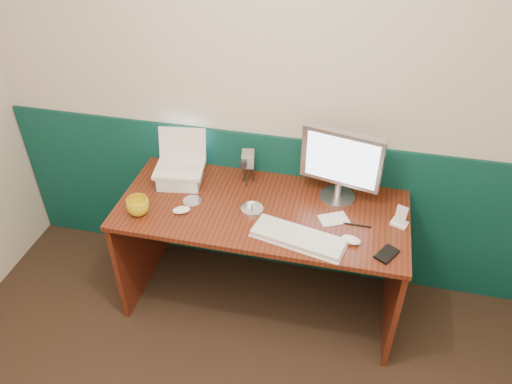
% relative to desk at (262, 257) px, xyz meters
% --- Properties ---
extents(back_wall, '(3.50, 0.04, 2.50)m').
position_rel_desk_xyz_m(back_wall, '(0.02, 0.37, 0.88)').
color(back_wall, beige).
rests_on(back_wall, ground).
extents(wainscot, '(3.48, 0.02, 1.00)m').
position_rel_desk_xyz_m(wainscot, '(0.02, 0.36, 0.12)').
color(wainscot, '#07302B').
rests_on(wainscot, ground).
extents(desk, '(1.60, 0.70, 0.75)m').
position_rel_desk_xyz_m(desk, '(0.00, 0.00, 0.00)').
color(desk, '#3E1A0B').
rests_on(desk, ground).
extents(laptop_riser, '(0.27, 0.24, 0.08)m').
position_rel_desk_xyz_m(laptop_riser, '(-0.52, 0.13, 0.42)').
color(laptop_riser, white).
rests_on(laptop_riser, desk).
extents(laptop, '(0.31, 0.25, 0.23)m').
position_rel_desk_xyz_m(laptop, '(-0.52, 0.13, 0.57)').
color(laptop, white).
rests_on(laptop, laptop_riser).
extents(monitor, '(0.46, 0.22, 0.44)m').
position_rel_desk_xyz_m(monitor, '(0.40, 0.18, 0.60)').
color(monitor, '#BBBAC0').
rests_on(monitor, desk).
extents(keyboard, '(0.50, 0.26, 0.03)m').
position_rel_desk_xyz_m(keyboard, '(0.24, -0.22, 0.39)').
color(keyboard, white).
rests_on(keyboard, desk).
extents(mouse_right, '(0.11, 0.09, 0.03)m').
position_rel_desk_xyz_m(mouse_right, '(0.50, -0.17, 0.39)').
color(mouse_right, white).
rests_on(mouse_right, desk).
extents(mouse_left, '(0.11, 0.09, 0.03)m').
position_rel_desk_xyz_m(mouse_left, '(-0.42, -0.14, 0.39)').
color(mouse_left, white).
rests_on(mouse_left, desk).
extents(mug, '(0.16, 0.16, 0.10)m').
position_rel_desk_xyz_m(mug, '(-0.64, -0.20, 0.42)').
color(mug, gold).
rests_on(mug, desk).
extents(camcorder, '(0.11, 0.14, 0.20)m').
position_rel_desk_xyz_m(camcorder, '(-0.13, 0.22, 0.48)').
color(camcorder, '#A9A9AE').
rests_on(camcorder, desk).
extents(cd_spindle, '(0.12, 0.12, 0.03)m').
position_rel_desk_xyz_m(cd_spindle, '(-0.05, -0.04, 0.39)').
color(cd_spindle, silver).
rests_on(cd_spindle, desk).
extents(cd_loose_a, '(0.11, 0.11, 0.00)m').
position_rel_desk_xyz_m(cd_loose_a, '(-0.40, -0.03, 0.38)').
color(cd_loose_a, silver).
rests_on(cd_loose_a, desk).
extents(pen, '(0.15, 0.01, 0.01)m').
position_rel_desk_xyz_m(pen, '(0.52, -0.03, 0.38)').
color(pen, black).
rests_on(pen, desk).
extents(papers, '(0.18, 0.16, 0.00)m').
position_rel_desk_xyz_m(papers, '(0.40, -0.01, 0.38)').
color(papers, silver).
rests_on(papers, desk).
extents(dock, '(0.10, 0.09, 0.02)m').
position_rel_desk_xyz_m(dock, '(0.74, 0.02, 0.38)').
color(dock, white).
rests_on(dock, desk).
extents(music_player, '(0.07, 0.05, 0.10)m').
position_rel_desk_xyz_m(music_player, '(0.74, 0.02, 0.44)').
color(music_player, silver).
rests_on(music_player, dock).
extents(pda, '(0.13, 0.15, 0.01)m').
position_rel_desk_xyz_m(pda, '(0.68, -0.23, 0.38)').
color(pda, black).
rests_on(pda, desk).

